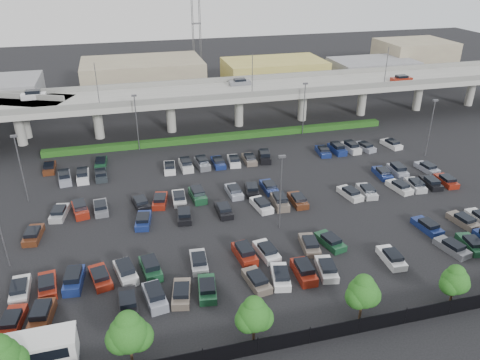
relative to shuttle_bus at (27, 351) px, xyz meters
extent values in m
plane|color=black|center=(28.75, 23.90, -1.47)|extent=(280.00, 280.00, 0.00)
cube|color=gray|center=(28.75, 55.90, 5.78)|extent=(150.00, 13.00, 1.10)
cube|color=slate|center=(28.75, 49.65, 6.83)|extent=(150.00, 0.50, 1.00)
cube|color=slate|center=(28.75, 62.15, 6.83)|extent=(150.00, 0.50, 1.00)
cylinder|color=gray|center=(-8.25, 55.90, 1.88)|extent=(1.80, 1.80, 6.70)
cube|color=slate|center=(-8.25, 55.90, 5.03)|extent=(2.60, 9.75, 0.50)
cylinder|color=gray|center=(5.75, 55.90, 1.88)|extent=(1.80, 1.80, 6.70)
cube|color=slate|center=(5.75, 55.90, 5.03)|extent=(2.60, 9.75, 0.50)
cylinder|color=gray|center=(19.75, 55.90, 1.88)|extent=(1.80, 1.80, 6.70)
cube|color=slate|center=(19.75, 55.90, 5.03)|extent=(2.60, 9.75, 0.50)
cylinder|color=gray|center=(33.75, 55.90, 1.88)|extent=(1.80, 1.80, 6.70)
cube|color=slate|center=(33.75, 55.90, 5.03)|extent=(2.60, 9.75, 0.50)
cylinder|color=gray|center=(47.75, 55.90, 1.88)|extent=(1.80, 1.80, 6.70)
cube|color=slate|center=(47.75, 55.90, 5.03)|extent=(2.60, 9.75, 0.50)
cylinder|color=gray|center=(61.75, 55.90, 1.88)|extent=(1.80, 1.80, 6.70)
cube|color=slate|center=(61.75, 55.90, 5.03)|extent=(2.60, 9.75, 0.50)
cylinder|color=gray|center=(75.75, 55.90, 1.88)|extent=(1.80, 1.80, 6.70)
cube|color=slate|center=(75.75, 55.90, 5.03)|extent=(2.60, 9.75, 0.50)
cylinder|color=gray|center=(89.75, 55.90, 1.88)|extent=(1.80, 1.80, 6.70)
cube|color=slate|center=(89.75, 55.90, 5.03)|extent=(2.60, 9.75, 0.50)
cube|color=white|center=(-5.25, 58.90, 6.86)|extent=(4.40, 1.82, 1.05)
cube|color=black|center=(-5.25, 58.90, 7.68)|extent=(2.60, 1.60, 0.65)
cube|color=slate|center=(34.75, 58.90, 6.74)|extent=(4.40, 1.82, 0.82)
cube|color=black|center=(34.75, 58.90, 7.37)|extent=(2.30, 1.60, 0.50)
cube|color=maroon|center=(68.75, 52.90, 6.74)|extent=(4.40, 1.82, 0.82)
cube|color=black|center=(68.75, 52.90, 7.37)|extent=(2.30, 1.60, 0.50)
cylinder|color=#505055|center=(6.75, 49.80, 10.33)|extent=(0.14, 0.14, 8.00)
cylinder|color=#505055|center=(34.75, 49.80, 10.33)|extent=(0.14, 0.14, 8.00)
cylinder|color=#505055|center=(62.75, 49.80, 10.33)|extent=(0.14, 0.14, 8.00)
cylinder|color=gray|center=(-7.84, 59.72, 1.88)|extent=(1.60, 1.60, 6.70)
cube|color=#174313|center=(28.75, 48.90, -0.92)|extent=(66.00, 1.60, 1.10)
cube|color=black|center=(28.75, -4.10, -0.57)|extent=(70.00, 0.06, 1.80)
cylinder|color=black|center=(14.75, -4.10, -0.47)|extent=(0.10, 0.10, 2.00)
cylinder|color=black|center=(19.75, -4.10, -0.47)|extent=(0.10, 0.10, 2.00)
cylinder|color=black|center=(24.75, -4.10, -0.47)|extent=(0.10, 0.10, 2.00)
cylinder|color=black|center=(29.75, -4.10, -0.47)|extent=(0.10, 0.10, 2.00)
cylinder|color=black|center=(34.75, -4.10, -0.47)|extent=(0.10, 0.10, 2.00)
cylinder|color=black|center=(39.75, -4.10, -0.47)|extent=(0.10, 0.10, 2.00)
sphere|color=#1C4C14|center=(-1.25, -2.68, 2.27)|extent=(3.37, 3.37, 3.37)
cylinder|color=#332316|center=(8.75, -2.55, -0.37)|extent=(0.26, 0.26, 2.18)
sphere|color=#1C4C14|center=(8.75, -2.55, 2.29)|extent=(3.39, 3.39, 3.39)
sphere|color=#1C4C14|center=(9.54, -2.45, 1.69)|extent=(2.67, 2.67, 2.67)
sphere|color=#1C4C14|center=(8.09, -2.63, 1.93)|extent=(2.67, 2.67, 2.67)
sphere|color=#1C4C14|center=(8.79, -2.43, 3.26)|extent=(2.30, 2.30, 2.30)
cylinder|color=#332316|center=(19.75, -2.77, -0.49)|extent=(0.26, 0.26, 1.96)
sphere|color=#1C4C14|center=(19.75, -2.77, 1.90)|extent=(3.04, 3.04, 3.04)
sphere|color=#1C4C14|center=(20.46, -2.67, 1.36)|extent=(2.39, 2.39, 2.39)
sphere|color=#1C4C14|center=(19.15, -2.85, 1.58)|extent=(2.39, 2.39, 2.39)
sphere|color=#1C4C14|center=(19.79, -2.65, 2.77)|extent=(2.06, 2.06, 2.06)
cylinder|color=#332316|center=(30.75, -2.48, -0.48)|extent=(0.26, 0.26, 1.97)
sphere|color=#1C4C14|center=(30.75, -2.48, 1.93)|extent=(3.07, 3.07, 3.07)
sphere|color=#1C4C14|center=(31.46, -2.38, 1.38)|extent=(2.41, 2.41, 2.41)
sphere|color=#1C4C14|center=(30.15, -2.56, 1.60)|extent=(2.41, 2.41, 2.41)
sphere|color=#1C4C14|center=(30.79, -2.36, 2.81)|extent=(2.08, 2.08, 2.08)
cylinder|color=#332316|center=(40.75, -2.91, -0.57)|extent=(0.26, 0.26, 1.80)
sphere|color=#1C4C14|center=(40.75, -2.91, 1.63)|extent=(2.79, 2.79, 2.79)
sphere|color=#1C4C14|center=(41.40, -2.81, 1.13)|extent=(2.19, 2.19, 2.19)
sphere|color=#1C4C14|center=(40.20, -2.99, 1.33)|extent=(2.19, 2.19, 2.19)
sphere|color=#1C4C14|center=(40.79, -2.79, 2.42)|extent=(1.89, 1.89, 1.89)
cube|color=silver|center=(0.00, 0.00, -0.26)|extent=(8.30, 2.89, 2.41)
cube|color=black|center=(0.00, 0.00, 0.31)|extent=(7.16, 2.94, 1.09)
cube|color=silver|center=(0.00, 0.00, 1.08)|extent=(8.42, 3.01, 0.29)
cube|color=maroon|center=(-2.25, 5.40, -1.06)|extent=(2.39, 4.60, 0.82)
cube|color=black|center=(-2.25, 5.20, -0.43)|extent=(1.89, 2.49, 0.50)
cube|color=#522816|center=(0.50, 5.40, -0.94)|extent=(2.39, 4.60, 1.05)
cube|color=black|center=(0.50, 5.40, -0.12)|extent=(1.94, 2.79, 0.65)
cube|color=black|center=(8.75, 5.40, -1.06)|extent=(1.92, 4.44, 0.82)
cube|color=black|center=(8.75, 5.20, -0.43)|extent=(1.66, 2.34, 0.50)
cube|color=#8A8E9E|center=(11.50, 5.40, -0.94)|extent=(2.45, 4.62, 1.05)
cube|color=black|center=(11.50, 5.40, -0.12)|extent=(1.97, 2.81, 0.65)
cube|color=#685C51|center=(14.25, 5.40, -1.06)|extent=(2.66, 4.67, 0.82)
cube|color=black|center=(14.25, 5.21, -0.43)|extent=(2.03, 2.57, 0.50)
cube|color=#184328|center=(17.00, 5.40, -1.06)|extent=(2.41, 4.61, 0.82)
cube|color=black|center=(17.00, 5.20, -0.43)|extent=(1.90, 2.50, 0.50)
cube|color=#685C51|center=(22.50, 5.40, -1.06)|extent=(2.46, 4.62, 0.82)
cube|color=black|center=(22.50, 5.20, -0.43)|extent=(1.93, 2.51, 0.50)
cube|color=white|center=(25.25, 5.40, -1.06)|extent=(2.69, 4.68, 0.82)
cube|color=black|center=(25.25, 5.21, -0.43)|extent=(2.04, 2.58, 0.50)
cube|color=maroon|center=(28.00, 5.40, -0.94)|extent=(1.93, 4.45, 1.05)
cube|color=black|center=(28.00, 5.40, -0.12)|extent=(1.67, 2.64, 0.65)
cube|color=silver|center=(30.75, 5.40, -1.06)|extent=(2.55, 4.65, 0.82)
cube|color=black|center=(30.75, 5.21, -0.43)|extent=(1.97, 2.54, 0.50)
cube|color=white|center=(39.00, 5.40, -1.06)|extent=(2.04, 4.49, 0.82)
cube|color=black|center=(39.00, 5.20, -0.43)|extent=(1.72, 2.38, 0.50)
cube|color=slate|center=(47.25, 5.40, -1.06)|extent=(2.68, 4.68, 0.82)
cube|color=black|center=(47.25, 5.21, -0.43)|extent=(2.04, 2.58, 0.50)
cube|color=#184328|center=(50.00, 5.40, -1.06)|extent=(2.41, 4.61, 0.82)
cube|color=black|center=(50.00, 5.20, -0.43)|extent=(1.90, 2.50, 0.50)
cube|color=silver|center=(-2.25, 10.40, -1.06)|extent=(2.00, 4.47, 0.82)
cube|color=black|center=(-2.25, 10.20, -0.43)|extent=(1.69, 2.36, 0.50)
cube|color=maroon|center=(0.50, 10.40, -1.06)|extent=(2.32, 4.58, 0.82)
cube|color=black|center=(0.50, 10.20, -0.43)|extent=(1.86, 2.47, 0.50)
cube|color=navy|center=(3.25, 10.40, -0.94)|extent=(2.30, 4.58, 1.05)
cube|color=black|center=(3.25, 10.40, -0.12)|extent=(1.88, 2.76, 0.65)
cube|color=maroon|center=(6.00, 10.40, -1.06)|extent=(2.77, 4.70, 0.82)
cube|color=black|center=(6.00, 10.21, -0.43)|extent=(2.08, 2.60, 0.50)
cube|color=silver|center=(8.75, 10.40, -0.94)|extent=(2.74, 4.69, 1.05)
cube|color=black|center=(8.75, 10.40, -0.12)|extent=(2.13, 2.89, 0.65)
cube|color=#184328|center=(11.50, 10.40, -0.94)|extent=(2.45, 4.62, 1.05)
cube|color=black|center=(11.50, 10.40, -0.12)|extent=(1.97, 2.81, 0.65)
cube|color=#A7A8AC|center=(17.00, 10.40, -1.06)|extent=(2.14, 4.52, 0.82)
cube|color=black|center=(17.00, 10.20, -0.43)|extent=(1.77, 2.41, 0.50)
cube|color=maroon|center=(22.50, 10.40, -0.94)|extent=(2.27, 4.57, 1.05)
cube|color=black|center=(22.50, 10.40, -0.12)|extent=(1.87, 2.75, 0.65)
cube|color=white|center=(25.25, 10.40, -1.06)|extent=(2.40, 4.61, 0.82)
cube|color=black|center=(25.25, 10.20, -0.43)|extent=(1.90, 2.50, 0.50)
cube|color=#685C51|center=(30.75, 10.40, -1.06)|extent=(2.42, 4.61, 0.82)
cube|color=black|center=(30.75, 10.20, -0.43)|extent=(1.91, 2.50, 0.50)
cube|color=#184328|center=(33.50, 10.40, -1.06)|extent=(2.75, 4.69, 0.82)
cube|color=black|center=(33.50, 10.21, -0.43)|extent=(2.07, 2.60, 0.50)
cube|color=navy|center=(47.25, 10.40, -1.06)|extent=(2.27, 4.57, 0.82)
cube|color=black|center=(47.25, 10.20, -0.43)|extent=(1.83, 2.45, 0.50)
cube|color=#685C51|center=(52.75, 10.40, -1.06)|extent=(2.44, 4.62, 0.82)
cube|color=black|center=(52.75, 10.20, -0.43)|extent=(1.92, 2.51, 0.50)
cube|color=#522816|center=(-2.25, 21.40, -1.06)|extent=(2.32, 4.58, 0.82)
cube|color=black|center=(-2.25, 21.20, -0.43)|extent=(1.86, 2.47, 0.50)
cube|color=navy|center=(11.50, 21.40, -1.06)|extent=(2.55, 4.65, 0.82)
cube|color=black|center=(11.50, 21.21, -0.43)|extent=(1.97, 2.54, 0.50)
cube|color=black|center=(17.00, 21.40, -1.06)|extent=(2.35, 4.59, 0.82)
cube|color=black|center=(17.00, 21.20, -0.43)|extent=(1.87, 2.48, 0.50)
cube|color=black|center=(22.50, 21.40, -1.06)|extent=(1.88, 4.42, 0.82)
cube|color=black|center=(22.50, 21.20, -0.43)|extent=(1.63, 2.32, 0.50)
cube|color=white|center=(28.00, 21.40, -1.06)|extent=(2.44, 4.62, 0.82)
cube|color=black|center=(28.00, 21.20, -0.43)|extent=(1.92, 2.51, 0.50)
cube|color=#685C51|center=(30.75, 21.40, -0.94)|extent=(2.12, 4.52, 1.05)
cube|color=black|center=(30.75, 21.40, -0.12)|extent=(1.78, 2.70, 0.65)
cube|color=#522816|center=(33.50, 21.40, -1.06)|extent=(1.89, 4.43, 0.82)
cube|color=black|center=(33.50, 21.20, -0.43)|extent=(1.64, 2.32, 0.50)
cube|color=silver|center=(41.75, 21.40, -1.06)|extent=(2.55, 4.65, 0.82)
cube|color=black|center=(41.75, 21.21, -0.43)|extent=(1.97, 2.54, 0.50)
cube|color=#A7A8AC|center=(44.50, 21.40, -1.06)|extent=(2.25, 4.56, 0.82)
cube|color=black|center=(44.50, 21.20, -0.43)|extent=(1.82, 2.45, 0.50)
cube|color=silver|center=(50.00, 21.40, -1.06)|extent=(2.49, 4.63, 0.82)
cube|color=black|center=(50.00, 21.21, -0.43)|extent=(1.94, 2.52, 0.50)
cube|color=#A7A8AC|center=(52.75, 21.40, -1.06)|extent=(2.35, 4.59, 0.82)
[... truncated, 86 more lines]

